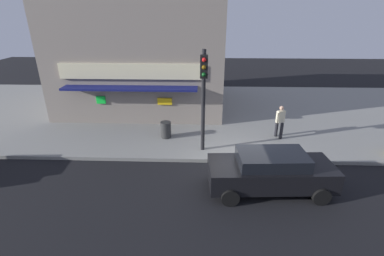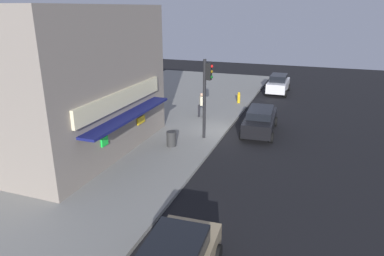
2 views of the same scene
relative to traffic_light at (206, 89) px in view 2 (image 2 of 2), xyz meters
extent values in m
plane|color=black|center=(1.49, -0.86, -3.17)|extent=(59.13, 59.13, 0.00)
cube|color=gray|center=(1.49, 5.55, -3.08)|extent=(39.42, 12.83, 0.17)
cube|color=gray|center=(-3.97, 7.23, 0.76)|extent=(10.21, 8.08, 7.52)
cube|color=beige|center=(-3.97, 3.11, 0.10)|extent=(7.76, 0.16, 0.84)
cube|color=navy|center=(-3.97, 2.76, -0.75)|extent=(7.35, 0.90, 0.12)
cube|color=#19E53F|center=(-5.78, 3.13, -1.54)|extent=(0.51, 0.08, 0.43)
cube|color=yellow|center=(-2.15, 3.13, -1.58)|extent=(0.82, 0.08, 0.39)
cylinder|color=black|center=(0.00, 0.11, -0.67)|extent=(0.18, 0.18, 4.66)
cube|color=black|center=(0.00, -0.14, 0.98)|extent=(0.32, 0.28, 0.95)
sphere|color=red|center=(0.00, -0.29, 1.28)|extent=(0.18, 0.18, 0.18)
sphere|color=brown|center=(0.00, -0.29, 0.98)|extent=(0.18, 0.18, 0.18)
sphere|color=#0F4C19|center=(0.00, -0.29, 0.68)|extent=(0.18, 0.18, 0.18)
cylinder|color=gold|center=(8.61, -0.05, -2.63)|extent=(0.24, 0.24, 0.73)
sphere|color=gold|center=(8.61, -0.05, -2.20)|extent=(0.20, 0.20, 0.20)
cylinder|color=gold|center=(8.43, -0.05, -2.60)|extent=(0.12, 0.10, 0.10)
cylinder|color=gold|center=(8.78, -0.05, -2.60)|extent=(0.12, 0.10, 0.10)
cylinder|color=#2D2D2D|center=(-1.91, 1.41, -2.57)|extent=(0.54, 0.54, 0.85)
cylinder|color=black|center=(4.04, 1.44, -2.57)|extent=(0.22, 0.22, 0.86)
cylinder|color=black|center=(3.87, 1.75, -2.57)|extent=(0.22, 0.22, 0.86)
cube|color=beige|center=(3.95, 1.59, -1.83)|extent=(0.46, 0.40, 0.61)
sphere|color=tan|center=(3.95, 1.59, -1.38)|extent=(0.22, 0.22, 0.22)
cylinder|color=beige|center=(4.14, 1.70, -1.86)|extent=(0.14, 0.14, 0.55)
cylinder|color=beige|center=(3.76, 1.49, -1.86)|extent=(0.14, 0.14, 0.55)
cube|color=black|center=(-11.53, -2.76, -1.86)|extent=(2.31, 1.64, 0.56)
cylinder|color=black|center=(-10.13, -1.78, -2.85)|extent=(0.65, 0.25, 0.64)
cylinder|color=black|center=(-10.04, -3.60, -2.85)|extent=(0.65, 0.25, 0.64)
cube|color=black|center=(2.51, -2.79, -2.44)|extent=(4.65, 1.99, 0.81)
cube|color=black|center=(2.51, -2.79, -1.82)|extent=(2.54, 1.60, 0.45)
cylinder|color=black|center=(4.05, -1.84, -2.85)|extent=(0.65, 0.25, 0.64)
cylinder|color=black|center=(4.15, -3.58, -2.85)|extent=(0.65, 0.25, 0.64)
cylinder|color=black|center=(0.87, -2.01, -2.85)|extent=(0.65, 0.25, 0.64)
cylinder|color=black|center=(0.96, -3.75, -2.85)|extent=(0.65, 0.25, 0.64)
cube|color=silver|center=(13.95, -2.55, -2.43)|extent=(4.17, 1.69, 0.84)
cube|color=black|center=(13.95, -2.55, -1.73)|extent=(2.25, 1.41, 0.55)
cylinder|color=black|center=(15.41, -1.72, -2.85)|extent=(0.64, 0.22, 0.64)
cylinder|color=black|center=(15.41, -3.39, -2.85)|extent=(0.64, 0.22, 0.64)
cylinder|color=black|center=(12.50, -1.70, -2.85)|extent=(0.64, 0.22, 0.64)
cylinder|color=black|center=(12.49, -3.37, -2.85)|extent=(0.64, 0.22, 0.64)
camera|label=1|loc=(-0.09, -11.58, 3.13)|focal=25.67mm
camera|label=2|loc=(-18.72, -5.92, 4.39)|focal=32.76mm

